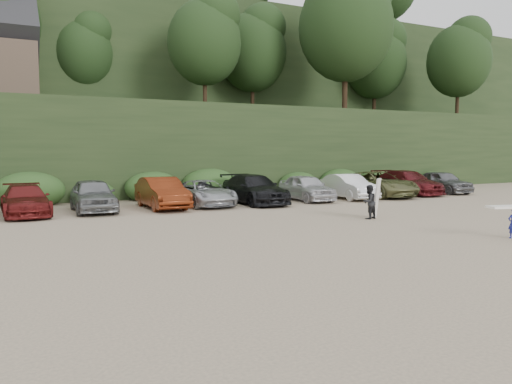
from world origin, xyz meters
TOP-DOWN VIEW (x-y plane):
  - ground at (0.00, 0.00)m, footprint 120.00×120.00m
  - hillside_backdrop at (-0.26, 35.93)m, footprint 90.00×41.50m
  - parked_cars at (0.62, 10.02)m, footprint 36.75×5.99m
  - adult_surfer at (3.75, 2.15)m, footprint 1.23×0.74m

SIDE VIEW (x-z plane):
  - ground at x=0.00m, z-range 0.00..0.00m
  - adult_surfer at x=3.75m, z-range -0.12..1.62m
  - parked_cars at x=0.62m, z-range -0.04..1.56m
  - hillside_backdrop at x=-0.26m, z-range -2.78..25.22m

